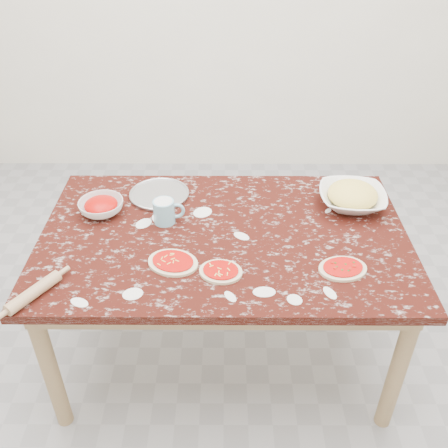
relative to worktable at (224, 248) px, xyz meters
The scene contains 10 objects.
ground 0.67m from the worktable, ahead, with size 4.00×4.00×0.00m, color gray.
worktable is the anchor object (origin of this frame).
pizza_tray 0.45m from the worktable, 135.83° to the left, with size 0.28×0.28×0.01m, color #B2B2B7.
sauce_bowl 0.60m from the worktable, 164.46° to the left, with size 0.20×0.20×0.06m, color white.
cheese_bowl 0.65m from the worktable, 20.62° to the left, with size 0.31×0.31×0.08m, color white.
flour_mug 0.31m from the worktable, 161.73° to the left, with size 0.14×0.09×0.11m.
pizza_left 0.30m from the worktable, 134.66° to the right, with size 0.25×0.22×0.02m.
pizza_mid 0.28m from the worktable, 92.56° to the right, with size 0.20×0.17×0.02m.
pizza_right 0.54m from the worktable, 27.16° to the right, with size 0.22×0.18×0.02m.
rolling_pin 0.81m from the worktable, 150.37° to the right, with size 0.05×0.05×0.23m, color tan.
Camera 1 is at (0.01, -1.74, 2.05)m, focal length 39.87 mm.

